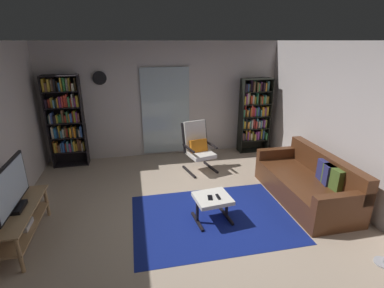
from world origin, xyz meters
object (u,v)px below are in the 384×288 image
Objects in this scene: bookshelf_near_tv at (66,118)px; wall_clock at (100,78)px; cell_phone at (210,198)px; leather_sofa at (308,184)px; tv_remote at (218,197)px; bookshelf_near_sofa at (254,113)px; lounge_armchair at (198,145)px; tv_stand at (19,221)px; ottoman at (212,201)px; television at (11,188)px.

wall_clock is (0.76, 0.18, 0.79)m from bookshelf_near_tv.
bookshelf_near_tv is 3.69m from cell_phone.
tv_remote is at bearing -169.76° from leather_sofa.
bookshelf_near_sofa is 3.61m from wall_clock.
bookshelf_near_tv is 1.91× the size of lounge_armchair.
tv_stand is 2.29× the size of ottoman.
leather_sofa is at bearing 2.85° from television.
ottoman is (2.67, -0.05, -0.48)m from television.
wall_clock is (0.95, 2.80, 1.03)m from television.
tv_remote is at bearing -26.91° from ottoman.
ottoman is at bearing -96.28° from lounge_armchair.
bookshelf_near_tv is 13.55× the size of tv_remote.
bookshelf_near_tv reaches higher than cell_phone.
tv_stand is 5.19m from bookshelf_near_sofa.
cell_phone is 0.48× the size of wall_clock.
lounge_armchair is at bearing -153.55° from bookshelf_near_sofa.
leather_sofa is at bearing 8.65° from ottoman.
television is 2.71m from ottoman.
wall_clock is at bearing 13.60° from bookshelf_near_tv.
tv_remote is 0.12m from cell_phone.
television is 2.65m from cell_phone.
bookshelf_near_sofa is 1.74× the size of lounge_armchair.
wall_clock is (-3.49, 0.20, 0.89)m from bookshelf_near_sofa.
bookshelf_near_tv is at bearing 85.83° from television.
tv_remote is (2.74, -0.08, 0.08)m from tv_stand.
bookshelf_near_tv reaches higher than lounge_armchair.
bookshelf_near_sofa is at bearing 56.41° from tv_remote.
bookshelf_near_tv is at bearing 150.57° from leather_sofa.
bookshelf_near_sofa is 1.80m from lounge_armchair.
lounge_armchair is at bearing 32.45° from television.
bookshelf_near_tv reaches higher than tv_stand.
leather_sofa is at bearing 18.54° from cell_phone.
television is 0.57× the size of bookshelf_near_sofa.
leather_sofa reaches higher than tv_remote.
tv_remote is at bearing -1.80° from television.
television is 5.15m from bookshelf_near_sofa.
lounge_armchair reaches higher than leather_sofa.
leather_sofa is 14.06× the size of cell_phone.
television is 1.00× the size of lounge_armchair.
tv_remote is (2.55, -2.71, -0.64)m from bookshelf_near_tv.
wall_clock reaches higher than leather_sofa.
tv_remote is (-0.13, -1.91, -0.12)m from lounge_armchair.
lounge_armchair is at bearing -26.84° from wall_clock.
bookshelf_near_sofa reaches higher than television.
cell_phone is (-0.25, -1.91, -0.12)m from lounge_armchair.
television is 2.64m from bookshelf_near_tv.
ottoman is (-1.78, -0.27, 0.05)m from leather_sofa.
television is 7.08× the size of tv_remote.
bookshelf_near_tv is (0.19, 2.63, 0.72)m from tv_stand.
television is 3.13m from wall_clock.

